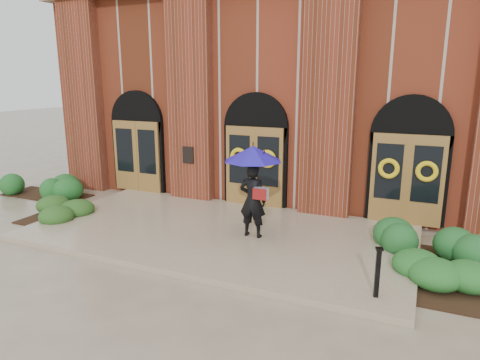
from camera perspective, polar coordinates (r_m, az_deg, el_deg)
The scene contains 9 objects.
ground at distance 11.47m, azimuth -3.26°, elevation -7.57°, with size 90.00×90.00×0.00m, color gray.
landing at distance 11.57m, azimuth -2.93°, elevation -6.99°, with size 10.00×5.30×0.15m, color tan.
church_building at distance 18.97m, azimuth 8.94°, elevation 11.42°, with size 16.20×12.53×7.00m.
man_with_umbrella at distance 10.63m, azimuth 1.74°, elevation 0.83°, with size 1.49×1.49×2.34m.
metal_post at distance 8.39m, azimuth 17.87°, elevation -11.52°, with size 0.16×0.16×0.97m.
hedge_wall_left at distance 16.78m, azimuth -24.40°, elevation -0.68°, with size 2.88×1.15×0.74m, color #1B531F.
hedge_wall_right at distance 11.03m, azimuth 24.04°, elevation -7.56°, with size 2.93×1.17×0.75m, color #1D5221.
hedge_front_left at distance 13.89m, azimuth -23.81°, elevation -3.84°, with size 1.48×1.27×0.52m, color #254C1A.
hedge_front_right at distance 9.44m, azimuth 24.48°, elevation -11.77°, with size 1.59×1.36×0.56m, color #215C21.
Camera 1 is at (4.90, -9.53, 4.10)m, focal length 32.00 mm.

